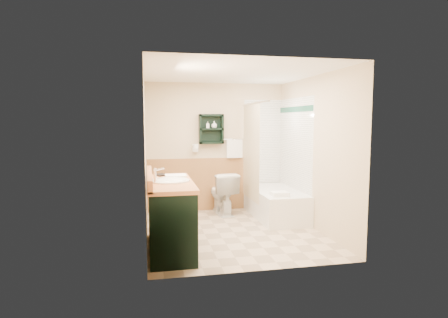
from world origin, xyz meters
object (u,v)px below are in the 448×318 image
hair_dryer (195,148)px  soap_bottle_a (208,127)px  vanity_book (156,169)px  soap_bottle_b (214,125)px  bathtub (276,204)px  wall_shelf (211,129)px  toilet (222,193)px  vanity (170,216)px

hair_dryer → soap_bottle_a: size_ratio=1.92×
vanity_book → soap_bottle_a: 1.88m
hair_dryer → soap_bottle_b: size_ratio=1.83×
bathtub → wall_shelf: bearing=145.3°
toilet → soap_bottle_b: bearing=-71.0°
bathtub → soap_bottle_b: soap_bottle_b is taller
soap_bottle_b → bathtub: bearing=-35.9°
wall_shelf → bathtub: bearing=-34.7°
vanity → bathtub: vanity is taller
hair_dryer → soap_bottle_b: bearing=-4.8°
toilet → soap_bottle_a: soap_bottle_a is taller
hair_dryer → bathtub: size_ratio=0.16×
vanity_book → soap_bottle_b: (1.11, 1.49, 0.59)m
vanity → hair_dryer: bearing=73.6°
vanity → vanity_book: bearing=108.1°
wall_shelf → soap_bottle_a: bearing=-175.6°
bathtub → soap_bottle_b: 1.82m
toilet → vanity_book: bearing=40.0°
hair_dryer → vanity: (-0.59, -2.02, -0.74)m
vanity_book → soap_bottle_a: size_ratio=1.63×
wall_shelf → soap_bottle_a: wall_shelf is taller
bathtub → toilet: bearing=151.5°
hair_dryer → vanity_book: hair_dryer is taller
vanity → soap_bottle_a: soap_bottle_a is taller
toilet → soap_bottle_b: (-0.11, 0.24, 1.24)m
bathtub → soap_bottle_b: bearing=144.1°
toilet → vanity_book: 1.87m
hair_dryer → toilet: size_ratio=0.31×
toilet → soap_bottle_b: soap_bottle_b is taller
vanity → soap_bottle_a: 2.44m
wall_shelf → hair_dryer: (-0.30, 0.02, -0.35)m
toilet → vanity_book: vanity_book is taller
bathtub → vanity_book: vanity_book is taller
bathtub → toilet: toilet is taller
vanity → vanity_book: 0.77m
soap_bottle_a → vanity: bearing=-112.6°
hair_dryer → soap_bottle_b: 0.55m
vanity_book → hair_dryer: bearing=40.1°
hair_dryer → toilet: hair_dryer is taller
vanity_book → vanity: bearing=-95.2°
soap_bottle_a → soap_bottle_b: size_ratio=0.95×
wall_shelf → vanity_book: 1.91m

